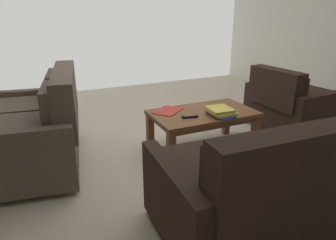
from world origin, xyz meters
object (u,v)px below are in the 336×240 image
armchair_side (291,104)px  sofa_main (300,175)px  book_stack (221,112)px  loose_magazine (168,111)px  tv_remote (190,117)px  coffee_table (203,118)px  loveseat_near (40,128)px

armchair_side → sofa_main: bearing=46.3°
book_stack → loose_magazine: size_ratio=1.01×
book_stack → tv_remote: book_stack is taller
sofa_main → loose_magazine: 1.50m
sofa_main → coffee_table: (0.01, -1.29, 0.00)m
loveseat_near → coffee_table: loveseat_near is taller
coffee_table → loose_magazine: (0.33, -0.17, 0.07)m
sofa_main → armchair_side: (-1.30, -1.36, -0.03)m
armchair_side → tv_remote: 1.54m
coffee_table → loose_magazine: 0.38m
sofa_main → loose_magazine: sofa_main is taller
loveseat_near → coffee_table: size_ratio=1.35×
sofa_main → book_stack: bearing=-94.5°
tv_remote → loose_magazine: size_ratio=0.56×
tv_remote → coffee_table: bearing=-154.2°
book_stack → armchair_side: bearing=-168.6°
armchair_side → loose_magazine: armchair_side is taller
sofa_main → loose_magazine: (0.34, -1.46, 0.07)m
book_stack → tv_remote: 0.32m
coffee_table → loose_magazine: size_ratio=3.64×
book_stack → tv_remote: bearing=-12.7°
coffee_table → armchair_side: armchair_side is taller
armchair_side → book_stack: bearing=11.4°
sofa_main → armchair_side: bearing=-133.7°
coffee_table → book_stack: (-0.10, 0.17, 0.11)m
coffee_table → armchair_side: (-1.31, -0.07, -0.04)m
coffee_table → armchair_side: 1.31m
sofa_main → tv_remote: size_ratio=12.15×
armchair_side → loose_magazine: 1.64m
armchair_side → coffee_table: bearing=3.1°
sofa_main → tv_remote: bearing=-79.3°
sofa_main → book_stack: (-0.09, -1.11, 0.11)m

